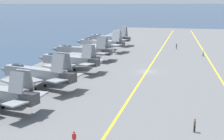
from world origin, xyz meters
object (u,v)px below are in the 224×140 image
(crew_red_vest, at_px, (74,138))
(crew_brown_vest, at_px, (195,125))
(parked_jet_fourth, at_px, (68,60))
(parked_jet_seventh, at_px, (108,38))
(crew_purple_vest, at_px, (176,46))
(parked_jet_fifth, at_px, (82,50))
(crew_white_vest, at_px, (203,53))
(parked_jet_third, at_px, (35,73))
(parked_jet_sixth, at_px, (100,43))

(crew_red_vest, distance_m, crew_brown_vest, 14.57)
(parked_jet_fourth, height_order, parked_jet_seventh, parked_jet_seventh)
(crew_red_vest, xyz_separation_m, crew_brown_vest, (7.08, -12.73, 0.02))
(crew_purple_vest, xyz_separation_m, crew_brown_vest, (-69.34, -5.50, -0.04))
(crew_purple_vest, bearing_deg, parked_jet_seventh, 80.57)
(parked_jet_fifth, height_order, crew_white_vest, parked_jet_fifth)
(parked_jet_third, bearing_deg, parked_jet_seventh, 1.05)
(crew_white_vest, bearing_deg, crew_red_vest, 166.71)
(parked_jet_third, xyz_separation_m, crew_purple_vest, (54.69, -22.08, -1.75))
(parked_jet_fifth, bearing_deg, crew_purple_vest, -42.84)
(parked_jet_seventh, distance_m, crew_white_vest, 35.05)
(crew_brown_vest, bearing_deg, parked_jet_sixth, 25.02)
(parked_jet_fifth, height_order, parked_jet_seventh, parked_jet_seventh)
(parked_jet_sixth, distance_m, crew_brown_vest, 65.40)
(crew_brown_vest, bearing_deg, crew_red_vest, 119.07)
(parked_jet_fifth, bearing_deg, crew_red_vest, -162.70)
(parked_jet_sixth, bearing_deg, crew_white_vest, -94.24)
(parked_jet_seventh, bearing_deg, crew_purple_vest, -99.43)
(crew_purple_vest, bearing_deg, crew_red_vest, 174.60)
(crew_red_vest, bearing_deg, crew_brown_vest, -60.93)
(parked_jet_third, bearing_deg, parked_jet_fifth, 2.23)
(crew_purple_vest, bearing_deg, parked_jet_third, 158.02)
(parked_jet_fifth, distance_m, parked_jet_seventh, 28.89)
(parked_jet_third, distance_m, crew_purple_vest, 59.01)
(parked_jet_fourth, xyz_separation_m, crew_red_vest, (-36.33, -14.20, -1.62))
(parked_jet_fourth, relative_size, parked_jet_seventh, 0.95)
(parked_jet_fifth, height_order, parked_jet_sixth, parked_jet_sixth)
(parked_jet_seventh, distance_m, crew_purple_vest, 23.51)
(crew_brown_vest, bearing_deg, parked_jet_third, 62.02)
(crew_red_vest, height_order, crew_brown_vest, crew_brown_vest)
(parked_jet_third, relative_size, crew_red_vest, 10.06)
(parked_jet_fifth, xyz_separation_m, parked_jet_sixth, (14.95, -1.08, 0.16))
(parked_jet_fifth, xyz_separation_m, parked_jet_seventh, (28.89, -0.09, -0.01))
(crew_white_vest, relative_size, crew_brown_vest, 0.97)
(parked_jet_fifth, height_order, crew_purple_vest, parked_jet_fifth)
(parked_jet_fourth, distance_m, crew_white_vest, 40.42)
(parked_jet_fifth, bearing_deg, crew_white_vest, -67.79)
(parked_jet_third, height_order, crew_brown_vest, parked_jet_third)
(parked_jet_fifth, distance_m, crew_brown_vest, 52.82)
(parked_jet_fourth, height_order, crew_white_vest, parked_jet_fourth)
(parked_jet_seventh, height_order, crew_purple_vest, parked_jet_seventh)
(parked_jet_fourth, distance_m, crew_red_vest, 39.04)
(parked_jet_third, xyz_separation_m, crew_brown_vest, (-14.65, -27.58, -1.78))
(parked_jet_third, distance_m, crew_white_vest, 51.93)
(parked_jet_sixth, bearing_deg, crew_red_vest, -167.32)
(crew_purple_vest, bearing_deg, crew_brown_vest, -175.46)
(crew_purple_vest, distance_m, crew_red_vest, 76.76)
(crew_purple_vest, height_order, crew_brown_vest, crew_purple_vest)
(parked_jet_sixth, relative_size, crew_purple_vest, 9.08)
(parked_jet_third, distance_m, parked_jet_fifth, 29.67)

